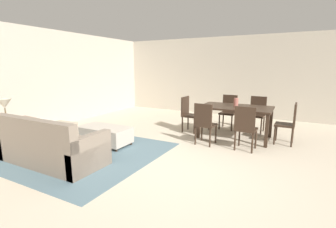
{
  "coord_description": "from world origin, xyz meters",
  "views": [
    {
      "loc": [
        1.66,
        -3.49,
        1.68
      ],
      "look_at": [
        -0.84,
        1.22,
        0.64
      ],
      "focal_mm": 25.87,
      "sensor_mm": 36.0,
      "label": 1
    }
  ],
  "objects_px": {
    "dining_chair_far_left": "(229,110)",
    "vase_centerpiece": "(236,102)",
    "ottoman_table": "(104,134)",
    "dining_chair_far_right": "(257,112)",
    "table_lamp": "(4,105)",
    "couch": "(51,147)",
    "dining_chair_head_west": "(188,112)",
    "dining_table": "(235,110)",
    "dining_chair_head_east": "(289,121)",
    "side_table": "(8,131)",
    "dining_chair_near_left": "(205,122)",
    "dining_chair_near_right": "(245,126)"
  },
  "relations": [
    {
      "from": "dining_chair_near_left",
      "to": "vase_centerpiece",
      "type": "bearing_deg",
      "value": 62.82
    },
    {
      "from": "dining_chair_far_right",
      "to": "side_table",
      "type": "bearing_deg",
      "value": -136.14
    },
    {
      "from": "dining_chair_far_right",
      "to": "dining_chair_head_east",
      "type": "distance_m",
      "value": 1.15
    },
    {
      "from": "dining_table",
      "to": "vase_centerpiece",
      "type": "distance_m",
      "value": 0.19
    },
    {
      "from": "dining_table",
      "to": "dining_chair_far_left",
      "type": "bearing_deg",
      "value": 113.42
    },
    {
      "from": "couch",
      "to": "dining_chair_near_left",
      "type": "distance_m",
      "value": 3.04
    },
    {
      "from": "table_lamp",
      "to": "vase_centerpiece",
      "type": "xyz_separation_m",
      "value": [
        3.77,
        3.14,
        -0.09
      ]
    },
    {
      "from": "couch",
      "to": "dining_table",
      "type": "relative_size",
      "value": 1.18
    },
    {
      "from": "dining_chair_far_left",
      "to": "vase_centerpiece",
      "type": "relative_size",
      "value": 4.64
    },
    {
      "from": "dining_chair_near_right",
      "to": "dining_chair_head_east",
      "type": "distance_m",
      "value": 1.16
    },
    {
      "from": "ottoman_table",
      "to": "dining_chair_far_left",
      "type": "distance_m",
      "value": 3.41
    },
    {
      "from": "dining_chair_head_east",
      "to": "dining_chair_near_left",
      "type": "bearing_deg",
      "value": -150.87
    },
    {
      "from": "couch",
      "to": "dining_chair_head_west",
      "type": "relative_size",
      "value": 2.11
    },
    {
      "from": "dining_table",
      "to": "dining_chair_far_right",
      "type": "relative_size",
      "value": 1.78
    },
    {
      "from": "couch",
      "to": "dining_chair_head_west",
      "type": "bearing_deg",
      "value": 67.54
    },
    {
      "from": "dining_chair_head_west",
      "to": "side_table",
      "type": "bearing_deg",
      "value": -129.34
    },
    {
      "from": "dining_table",
      "to": "dining_chair_head_west",
      "type": "bearing_deg",
      "value": 179.78
    },
    {
      "from": "ottoman_table",
      "to": "vase_centerpiece",
      "type": "height_order",
      "value": "vase_centerpiece"
    },
    {
      "from": "vase_centerpiece",
      "to": "ottoman_table",
      "type": "bearing_deg",
      "value": -141.71
    },
    {
      "from": "dining_table",
      "to": "dining_chair_head_east",
      "type": "bearing_deg",
      "value": 1.37
    },
    {
      "from": "couch",
      "to": "table_lamp",
      "type": "bearing_deg",
      "value": -179.83
    },
    {
      "from": "dining_chair_far_right",
      "to": "dining_chair_head_east",
      "type": "bearing_deg",
      "value": -46.96
    },
    {
      "from": "dining_chair_near_left",
      "to": "dining_chair_head_east",
      "type": "bearing_deg",
      "value": 29.13
    },
    {
      "from": "dining_table",
      "to": "vase_centerpiece",
      "type": "bearing_deg",
      "value": 85.84
    },
    {
      "from": "dining_chair_near_right",
      "to": "dining_chair_head_east",
      "type": "relative_size",
      "value": 1.0
    },
    {
      "from": "dining_chair_near_left",
      "to": "dining_chair_near_right",
      "type": "distance_m",
      "value": 0.85
    },
    {
      "from": "couch",
      "to": "dining_chair_far_right",
      "type": "height_order",
      "value": "dining_chair_far_right"
    },
    {
      "from": "ottoman_table",
      "to": "dining_table",
      "type": "relative_size",
      "value": 0.7
    },
    {
      "from": "couch",
      "to": "dining_chair_head_east",
      "type": "distance_m",
      "value": 4.83
    },
    {
      "from": "table_lamp",
      "to": "dining_table",
      "type": "distance_m",
      "value": 4.9
    },
    {
      "from": "ottoman_table",
      "to": "dining_chair_far_right",
      "type": "xyz_separation_m",
      "value": [
        2.77,
        2.74,
        0.29
      ]
    },
    {
      "from": "dining_chair_far_left",
      "to": "dining_chair_head_east",
      "type": "distance_m",
      "value": 1.74
    },
    {
      "from": "dining_chair_head_east",
      "to": "couch",
      "type": "bearing_deg",
      "value": -139.38
    },
    {
      "from": "dining_chair_near_right",
      "to": "dining_chair_head_west",
      "type": "xyz_separation_m",
      "value": [
        -1.61,
        0.85,
        0.0
      ]
    },
    {
      "from": "ottoman_table",
      "to": "dining_chair_near_left",
      "type": "relative_size",
      "value": 1.25
    },
    {
      "from": "vase_centerpiece",
      "to": "dining_chair_head_west",
      "type": "bearing_deg",
      "value": -179.41
    },
    {
      "from": "ottoman_table",
      "to": "dining_chair_far_right",
      "type": "bearing_deg",
      "value": 44.71
    },
    {
      "from": "side_table",
      "to": "vase_centerpiece",
      "type": "relative_size",
      "value": 2.74
    },
    {
      "from": "dining_chair_head_east",
      "to": "vase_centerpiece",
      "type": "relative_size",
      "value": 4.64
    },
    {
      "from": "side_table",
      "to": "dining_table",
      "type": "distance_m",
      "value": 4.9
    },
    {
      "from": "dining_chair_near_left",
      "to": "dining_chair_near_right",
      "type": "relative_size",
      "value": 1.0
    },
    {
      "from": "side_table",
      "to": "dining_chair_far_left",
      "type": "relative_size",
      "value": 0.59
    },
    {
      "from": "couch",
      "to": "table_lamp",
      "type": "relative_size",
      "value": 3.69
    },
    {
      "from": "dining_chair_far_left",
      "to": "ottoman_table",
      "type": "bearing_deg",
      "value": -126.62
    },
    {
      "from": "vase_centerpiece",
      "to": "couch",
      "type": "bearing_deg",
      "value": -128.64
    },
    {
      "from": "dining_chair_far_left",
      "to": "dining_chair_far_right",
      "type": "bearing_deg",
      "value": 1.28
    },
    {
      "from": "dining_chair_head_west",
      "to": "vase_centerpiece",
      "type": "height_order",
      "value": "vase_centerpiece"
    },
    {
      "from": "couch",
      "to": "dining_chair_near_left",
      "type": "height_order",
      "value": "dining_chair_near_left"
    },
    {
      "from": "side_table",
      "to": "dining_chair_near_left",
      "type": "xyz_separation_m",
      "value": [
        3.32,
        2.25,
        0.09
      ]
    },
    {
      "from": "couch",
      "to": "dining_table",
      "type": "bearing_deg",
      "value": 51.22
    }
  ]
}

